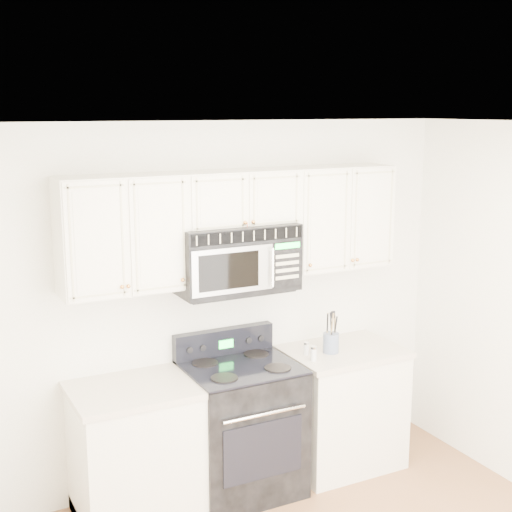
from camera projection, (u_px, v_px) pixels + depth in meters
room at (372, 384)px, 3.63m from camera, size 3.51×3.51×2.61m
base_cabinet_left at (139, 456)px, 4.70m from camera, size 0.86×0.65×0.92m
base_cabinet_right at (341, 410)px, 5.42m from camera, size 0.86×0.65×0.92m
range at (241, 426)px, 5.02m from camera, size 0.76×0.70×1.12m
upper_cabinets at (237, 219)px, 4.88m from camera, size 2.44×0.37×0.75m
microwave at (235, 257)px, 4.88m from camera, size 0.83×0.47×0.46m
utensil_crock at (331, 342)px, 5.23m from camera, size 0.12×0.12×0.31m
shaker_salt at (314, 353)px, 5.06m from camera, size 0.04×0.04×0.11m
shaker_pepper at (306, 348)px, 5.18m from camera, size 0.04×0.04×0.10m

